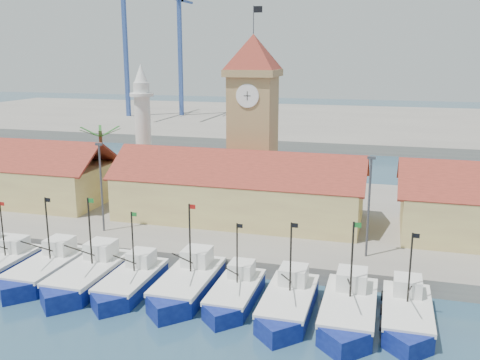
% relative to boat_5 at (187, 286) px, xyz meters
% --- Properties ---
extents(ground, '(400.00, 400.00, 0.00)m').
position_rel_boat_5_xyz_m(ground, '(-0.35, -3.28, -0.81)').
color(ground, '#1E3D52').
rests_on(ground, ground).
extents(quay, '(140.00, 32.00, 1.50)m').
position_rel_boat_5_xyz_m(quay, '(-0.35, 20.72, -0.06)').
color(quay, gray).
rests_on(quay, ground).
extents(terminal, '(240.00, 80.00, 2.00)m').
position_rel_boat_5_xyz_m(terminal, '(-0.35, 106.72, 0.19)').
color(terminal, gray).
rests_on(terminal, ground).
extents(boat_1, '(3.29, 9.01, 6.82)m').
position_rel_boat_5_xyz_m(boat_1, '(-17.42, -0.55, -0.10)').
color(boat_1, navy).
rests_on(boat_1, ground).
extents(boat_2, '(3.63, 9.96, 7.53)m').
position_rel_boat_5_xyz_m(boat_2, '(-12.88, -0.50, -0.03)').
color(boat_2, navy).
rests_on(boat_2, ground).
extents(boat_3, '(3.80, 10.41, 7.88)m').
position_rel_boat_5_xyz_m(boat_3, '(-8.65, -0.72, 0.01)').
color(boat_3, navy).
rests_on(boat_3, ground).
extents(boat_4, '(3.36, 9.21, 6.97)m').
position_rel_boat_5_xyz_m(boat_4, '(-4.69, -0.71, -0.09)').
color(boat_4, navy).
rests_on(boat_4, ground).
extents(boat_5, '(3.77, 10.34, 7.82)m').
position_rel_boat_5_xyz_m(boat_5, '(0.00, 0.00, 0.00)').
color(boat_5, navy).
rests_on(boat_5, ground).
extents(boat_6, '(3.22, 8.82, 6.67)m').
position_rel_boat_5_xyz_m(boat_6, '(4.12, -0.41, -0.12)').
color(boat_6, navy).
rests_on(boat_6, ground).
extents(boat_7, '(3.54, 9.71, 7.35)m').
position_rel_boat_5_xyz_m(boat_7, '(8.46, -1.11, -0.05)').
color(boat_7, navy).
rests_on(boat_7, ground).
extents(boat_8, '(3.77, 10.33, 7.82)m').
position_rel_boat_5_xyz_m(boat_8, '(12.94, -1.18, -0.00)').
color(boat_8, navy).
rests_on(boat_8, ground).
extents(boat_9, '(3.45, 9.45, 7.15)m').
position_rel_boat_5_xyz_m(boat_9, '(17.00, -0.53, -0.07)').
color(boat_9, navy).
rests_on(boat_9, ground).
extents(hall_center, '(27.04, 10.13, 7.61)m').
position_rel_boat_5_xyz_m(hall_center, '(-0.35, 16.72, 3.18)').
color(hall_center, '#DBCE78').
rests_on(hall_center, quay).
extents(clock_tower, '(5.80, 5.80, 22.70)m').
position_rel_boat_5_xyz_m(clock_tower, '(-0.35, 22.71, 11.15)').
color(clock_tower, '#9E8451').
rests_on(clock_tower, quay).
extents(minaret, '(3.00, 3.00, 16.30)m').
position_rel_boat_5_xyz_m(minaret, '(-15.35, 24.72, 8.92)').
color(minaret, silver).
rests_on(minaret, quay).
extents(palm_tree, '(5.60, 5.03, 8.39)m').
position_rel_boat_5_xyz_m(palm_tree, '(-20.35, 22.72, 5.44)').
color(palm_tree, brown).
rests_on(palm_tree, quay).
extents(lamp_posts, '(80.70, 0.25, 9.03)m').
position_rel_boat_5_xyz_m(lamp_posts, '(0.15, 8.72, 5.67)').
color(lamp_posts, '#3F3F44').
rests_on(lamp_posts, quay).
extents(crane_blue_far, '(1.00, 33.45, 46.29)m').
position_rel_boat_5_xyz_m(crane_blue_far, '(-55.73, 97.31, 26.93)').
color(crane_blue_far, '#314D96').
rests_on(crane_blue_far, terminal).
extents(crane_blue_near, '(1.00, 33.49, 39.26)m').
position_rel_boat_5_xyz_m(crane_blue_near, '(-42.20, 103.11, 23.05)').
color(crane_blue_near, '#314D96').
rests_on(crane_blue_near, terminal).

